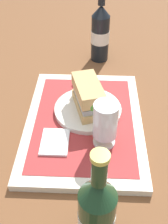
# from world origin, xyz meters

# --- Properties ---
(ground_plane) EXTENTS (3.00, 3.00, 0.00)m
(ground_plane) POSITION_xyz_m (0.00, 0.00, 0.00)
(ground_plane) COLOR brown
(tray) EXTENTS (0.44, 0.32, 0.02)m
(tray) POSITION_xyz_m (0.00, 0.00, 0.01)
(tray) COLOR beige
(tray) RESTS_ON ground_plane
(placemat) EXTENTS (0.38, 0.27, 0.00)m
(placemat) POSITION_xyz_m (0.00, 0.00, 0.02)
(placemat) COLOR #9E2D2D
(placemat) RESTS_ON tray
(plate) EXTENTS (0.19, 0.19, 0.01)m
(plate) POSITION_xyz_m (-0.04, 0.01, 0.03)
(plate) COLOR silver
(plate) RESTS_ON placemat
(sandwich) EXTENTS (0.14, 0.10, 0.08)m
(sandwich) POSITION_xyz_m (-0.03, 0.01, 0.08)
(sandwich) COLOR tan
(sandwich) RESTS_ON plate
(beer_glass) EXTENTS (0.06, 0.06, 0.12)m
(beer_glass) POSITION_xyz_m (0.08, 0.05, 0.09)
(beer_glass) COLOR silver
(beer_glass) RESTS_ON placemat
(napkin_folded) EXTENTS (0.09, 0.07, 0.01)m
(napkin_folded) POSITION_xyz_m (0.09, -0.07, 0.02)
(napkin_folded) COLOR white
(napkin_folded) RESTS_ON placemat
(beer_bottle) EXTENTS (0.07, 0.07, 0.27)m
(beer_bottle) POSITION_xyz_m (0.33, 0.04, 0.10)
(beer_bottle) COLOR #19381E
(beer_bottle) RESTS_ON ground_plane
(second_bottle) EXTENTS (0.07, 0.07, 0.27)m
(second_bottle) POSITION_xyz_m (-0.36, 0.04, 0.10)
(second_bottle) COLOR black
(second_bottle) RESTS_ON ground_plane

